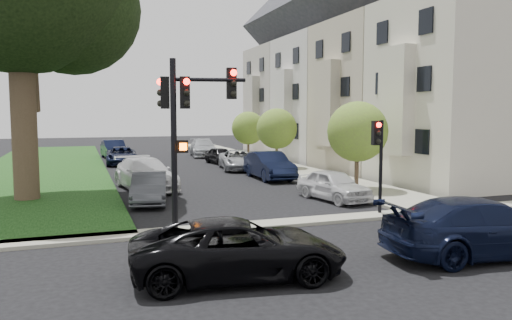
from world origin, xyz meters
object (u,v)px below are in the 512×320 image
object	(u,v)px
car_parked_4	(203,148)
car_parked_7	(135,166)
traffic_signal_main	(187,113)
small_tree_a	(357,132)
traffic_signal_secondary	(378,150)
car_parked_9	(114,149)
car_parked_3	(221,156)
car_parked_8	(122,156)
car_parked_0	(333,185)
car_parked_6	(145,174)
car_parked_2	(238,160)
car_cross_far	(481,227)
car_parked_1	(269,165)
small_tree_b	(277,129)
car_parked_5	(149,188)
small_tree_c	(248,128)
car_cross_near	(239,249)

from	to	relation	value
car_parked_4	car_parked_7	bearing A→B (deg)	-113.75
traffic_signal_main	small_tree_a	bearing A→B (deg)	29.31
traffic_signal_secondary	car_parked_9	distance (m)	29.29
car_parked_3	traffic_signal_main	bearing A→B (deg)	-116.84
car_parked_8	traffic_signal_secondary	bearing A→B (deg)	-68.18
car_parked_0	car_parked_6	world-z (taller)	car_parked_6
car_parked_4	car_parked_7	xyz separation A→B (m)	(-7.25, -12.26, -0.14)
car_parked_2	car_parked_7	size ratio (longest dim) A/B	1.30
car_parked_0	small_tree_a	bearing A→B (deg)	29.89
car_parked_3	car_parked_8	bearing A→B (deg)	155.86
car_parked_8	car_parked_7	bearing A→B (deg)	-84.80
car_cross_far	car_parked_9	xyz separation A→B (m)	(-7.41, 33.72, -0.01)
car_parked_6	car_parked_7	size ratio (longest dim) A/B	1.48
traffic_signal_secondary	car_parked_1	world-z (taller)	traffic_signal_secondary
car_parked_7	car_parked_9	world-z (taller)	car_parked_9
car_parked_3	small_tree_b	bearing A→B (deg)	-68.38
car_parked_1	car_parked_9	xyz separation A→B (m)	(-7.73, 16.93, -0.02)
car_cross_far	car_parked_5	xyz separation A→B (m)	(-7.40, 11.09, -0.13)
small_tree_a	small_tree_c	world-z (taller)	small_tree_a
car_parked_7	car_parked_5	bearing A→B (deg)	-94.73
small_tree_a	car_parked_7	distance (m)	14.07
small_tree_b	small_tree_c	distance (m)	6.14
car_parked_3	car_parked_9	world-z (taller)	car_parked_9
car_cross_near	car_parked_8	xyz separation A→B (m)	(-0.47, 27.68, -0.03)
car_parked_2	car_parked_6	world-z (taller)	car_parked_6
car_parked_1	car_parked_7	size ratio (longest dim) A/B	1.31
traffic_signal_main	car_parked_7	size ratio (longest dim) A/B	1.50
traffic_signal_secondary	car_parked_0	size ratio (longest dim) A/B	0.90
traffic_signal_main	car_cross_near	size ratio (longest dim) A/B	1.11
car_parked_6	traffic_signal_main	bearing A→B (deg)	-97.98
traffic_signal_main	car_parked_1	distance (m)	13.66
small_tree_c	car_cross_far	world-z (taller)	small_tree_c
car_cross_far	car_parked_6	xyz separation A→B (m)	(-7.06, 15.13, -0.00)
small_tree_c	car_parked_5	bearing A→B (deg)	-121.38
car_parked_1	car_parked_8	world-z (taller)	car_parked_1
car_parked_6	car_parked_4	bearing A→B (deg)	58.75
car_parked_5	car_parked_7	bearing A→B (deg)	97.31
small_tree_b	small_tree_c	world-z (taller)	small_tree_b
car_parked_3	car_parked_6	bearing A→B (deg)	-130.99
car_parked_1	car_parked_4	xyz separation A→B (m)	(-0.04, 16.39, -0.03)
car_parked_9	small_tree_a	bearing A→B (deg)	-71.05
car_cross_near	car_parked_3	bearing A→B (deg)	-7.55
traffic_signal_main	car_parked_7	distance (m)	15.68
traffic_signal_secondary	car_parked_1	distance (m)	11.38
traffic_signal_secondary	car_cross_near	bearing A→B (deg)	-144.62
car_cross_near	car_parked_1	xyz separation A→B (m)	(7.04, 16.27, 0.10)
car_parked_5	car_parked_8	world-z (taller)	car_parked_8
small_tree_c	car_parked_1	world-z (taller)	small_tree_c
small_tree_a	car_parked_5	distance (m)	10.35
traffic_signal_secondary	car_cross_far	bearing A→B (deg)	-93.62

